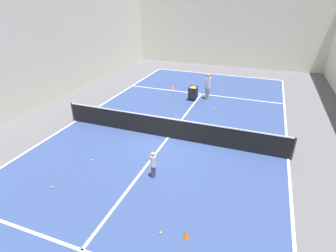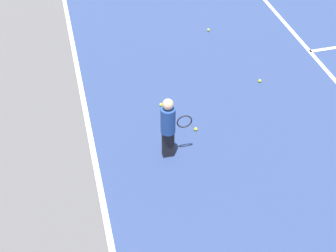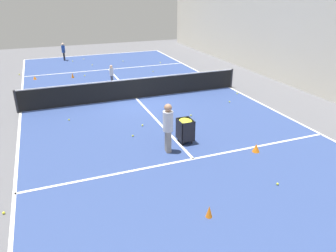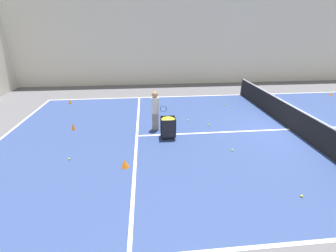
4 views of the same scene
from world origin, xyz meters
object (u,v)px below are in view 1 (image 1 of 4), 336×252
Objects in this scene: child_midcourt at (153,163)px; training_cone_1 at (186,234)px; training_cone_0 at (173,87)px; tennis_net at (168,128)px; ball_cart at (193,91)px; coach_at_net at (208,85)px.

training_cone_1 is at bearing -142.30° from child_midcourt.
training_cone_1 reaches higher than training_cone_0.
tennis_net reaches higher than ball_cart.
ball_cart reaches higher than training_cone_1.
ball_cart is 2.74× the size of training_cone_1.
coach_at_net reaches higher than training_cone_1.
ball_cart is at bearing -39.10° from training_cone_0.
child_midcourt reaches higher than training_cone_0.
coach_at_net is 1.56× the size of child_midcourt.
child_midcourt is 3.06m from training_cone_1.
child_midcourt reaches higher than training_cone_1.
coach_at_net is at bearing 99.86° from training_cone_1.
child_midcourt is at bearing -74.63° from training_cone_0.
tennis_net reaches higher than training_cone_1.
ball_cart is at bearing -55.03° from coach_at_net.
tennis_net is at bearing -87.14° from ball_cart.
training_cone_0 is (-2.81, 1.13, -0.85)m from coach_at_net.
tennis_net is 5.95m from training_cone_1.
coach_at_net is at bearing 28.60° from ball_cart.
tennis_net is at bearing 115.34° from training_cone_1.
ball_cart is at bearing 92.86° from tennis_net.
tennis_net is 5.47m from ball_cart.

